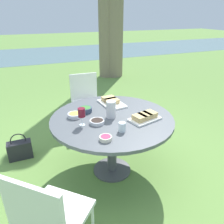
# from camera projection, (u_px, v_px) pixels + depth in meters

# --- Properties ---
(ground_plane) EXTENTS (40.00, 40.00, 0.00)m
(ground_plane) POSITION_uv_depth(u_px,v_px,m) (112.00, 170.00, 2.70)
(ground_plane) COLOR #668E42
(river_strip) EXTENTS (40.00, 4.45, 0.01)m
(river_strip) POSITION_uv_depth(u_px,v_px,m) (40.00, 54.00, 10.06)
(river_strip) COLOR slate
(river_strip) RESTS_ON ground_plane
(dining_table) EXTENTS (1.34, 1.34, 0.73)m
(dining_table) POSITION_uv_depth(u_px,v_px,m) (112.00, 124.00, 2.43)
(dining_table) COLOR #4C4C51
(dining_table) RESTS_ON ground_plane
(chair_near_left) EXTENTS (0.46, 0.44, 0.89)m
(chair_near_left) POSITION_uv_depth(u_px,v_px,m) (86.00, 97.00, 3.52)
(chair_near_left) COLOR silver
(chair_near_left) RESTS_ON ground_plane
(chair_near_right) EXTENTS (0.61, 0.61, 0.89)m
(chair_near_right) POSITION_uv_depth(u_px,v_px,m) (48.00, 216.00, 1.47)
(chair_near_right) COLOR silver
(chair_near_right) RESTS_ON ground_plane
(water_pitcher) EXTENTS (0.11, 0.10, 0.19)m
(water_pitcher) POSITION_uv_depth(u_px,v_px,m) (111.00, 109.00, 2.35)
(water_pitcher) COLOR silver
(water_pitcher) RESTS_ON dining_table
(wine_glass) EXTENTS (0.07, 0.07, 0.19)m
(wine_glass) POSITION_uv_depth(u_px,v_px,m) (82.00, 113.00, 2.16)
(wine_glass) COLOR silver
(wine_glass) RESTS_ON dining_table
(platter_bread_main) EXTENTS (0.27, 0.39, 0.07)m
(platter_bread_main) POSITION_uv_depth(u_px,v_px,m) (111.00, 102.00, 2.73)
(platter_bread_main) COLOR white
(platter_bread_main) RESTS_ON dining_table
(platter_charcuterie) EXTENTS (0.37, 0.27, 0.07)m
(platter_charcuterie) POSITION_uv_depth(u_px,v_px,m) (145.00, 117.00, 2.31)
(platter_charcuterie) COLOR white
(platter_charcuterie) RESTS_ON dining_table
(bowl_fries) EXTENTS (0.15, 0.15, 0.05)m
(bowl_fries) POSITION_uv_depth(u_px,v_px,m) (75.00, 115.00, 2.38)
(bowl_fries) COLOR silver
(bowl_fries) RESTS_ON dining_table
(bowl_salad) EXTENTS (0.15, 0.15, 0.06)m
(bowl_salad) POSITION_uv_depth(u_px,v_px,m) (86.00, 109.00, 2.50)
(bowl_salad) COLOR #334256
(bowl_salad) RESTS_ON dining_table
(bowl_olives) EXTENTS (0.15, 0.15, 0.04)m
(bowl_olives) POSITION_uv_depth(u_px,v_px,m) (97.00, 122.00, 2.25)
(bowl_olives) COLOR silver
(bowl_olives) RESTS_ON dining_table
(bowl_dip_red) EXTENTS (0.11, 0.11, 0.04)m
(bowl_dip_red) POSITION_uv_depth(u_px,v_px,m) (106.00, 138.00, 1.95)
(bowl_dip_red) COLOR beige
(bowl_dip_red) RESTS_ON dining_table
(cup_water_near) EXTENTS (0.07, 0.07, 0.09)m
(cup_water_near) POSITION_uv_depth(u_px,v_px,m) (122.00, 127.00, 2.09)
(cup_water_near) COLOR silver
(cup_water_near) RESTS_ON dining_table
(handbag) EXTENTS (0.30, 0.14, 0.37)m
(handbag) POSITION_uv_depth(u_px,v_px,m) (20.00, 150.00, 2.87)
(handbag) COLOR #232328
(handbag) RESTS_ON ground_plane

